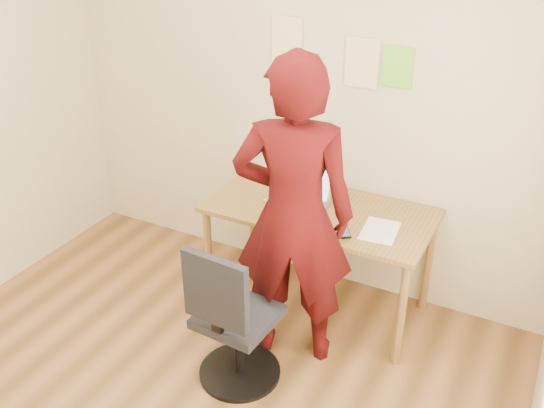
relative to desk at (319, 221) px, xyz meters
The scene contains 10 objects.
room 1.58m from the desk, 103.51° to the right, with size 3.58×3.58×2.78m.
desk is the anchor object (origin of this frame).
laptop 0.20m from the desk, behind, with size 0.43×0.40×0.25m.
paper_sheet 0.43m from the desk, 11.34° to the right, with size 0.20×0.28×0.00m, color white.
phone 0.33m from the desk, 40.72° to the right, with size 0.12×0.14×0.01m.
wall_note_left 1.15m from the desk, 139.47° to the left, with size 0.21×0.00×0.30m, color #F2E590.
wall_note_mid 1.00m from the desk, 77.09° to the left, with size 0.21×0.00×0.30m, color #F2E590.
wall_note_right 1.04m from the desk, 49.89° to the left, with size 0.18×0.00×0.24m, color #7BDC31.
office_chair 0.91m from the desk, 98.72° to the right, with size 0.47×0.47×0.91m.
person 0.53m from the desk, 85.79° to the right, with size 0.67×0.44×1.85m, color #3E0809.
Camera 1 is at (1.59, -1.69, 2.55)m, focal length 40.00 mm.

